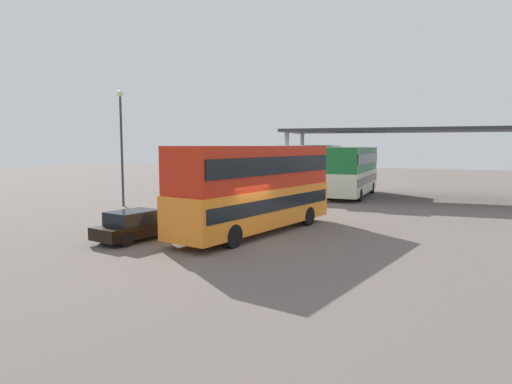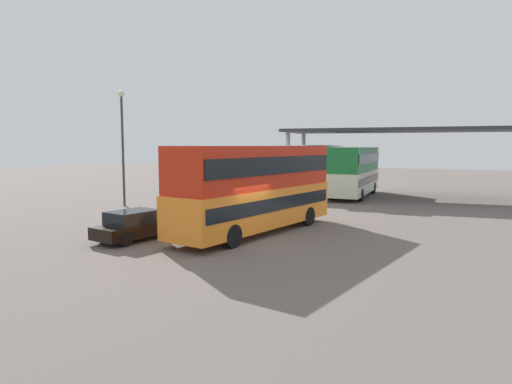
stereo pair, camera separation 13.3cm
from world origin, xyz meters
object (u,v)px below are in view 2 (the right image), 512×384
object	(u,v)px
double_decker_main	(256,186)
double_decker_mid_row	(354,170)
double_decker_near_canopy	(313,167)
parked_hatchback	(135,225)
lamppost_tall	(122,134)

from	to	relation	value
double_decker_main	double_decker_mid_row	size ratio (longest dim) A/B	1.05
double_decker_near_canopy	parked_hatchback	bearing A→B (deg)	179.43
double_decker_main	lamppost_tall	bearing A→B (deg)	79.32
parked_hatchback	double_decker_near_canopy	xyz separation A→B (m)	(0.83, 23.12, 1.67)
parked_hatchback	double_decker_near_canopy	size ratio (longest dim) A/B	0.38
double_decker_mid_row	lamppost_tall	size ratio (longest dim) A/B	1.27
double_decker_near_canopy	lamppost_tall	distance (m)	17.30
double_decker_near_canopy	double_decker_mid_row	xyz separation A→B (m)	(4.08, -1.61, -0.10)
double_decker_main	double_decker_near_canopy	bearing A→B (deg)	20.29
parked_hatchback	lamppost_tall	world-z (taller)	lamppost_tall
double_decker_main	lamppost_tall	size ratio (longest dim) A/B	1.34
double_decker_near_canopy	lamppost_tall	size ratio (longest dim) A/B	1.35
double_decker_main	parked_hatchback	xyz separation A→B (m)	(-4.18, -3.87, -1.64)
double_decker_main	double_decker_near_canopy	distance (m)	19.54
parked_hatchback	lamppost_tall	xyz separation A→B (m)	(-8.36, 8.70, 4.35)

